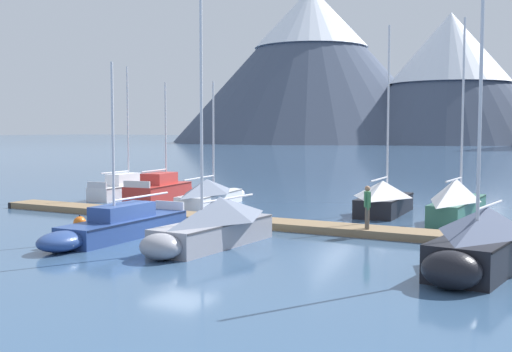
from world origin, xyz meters
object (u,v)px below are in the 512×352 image
sailboat_second_berth (162,190)px  sailboat_far_berth (212,223)px  mooring_buoy_inner_mooring (257,228)px  sailboat_end_of_dock (459,200)px  sailboat_mid_dock_port (212,193)px  person_on_dock (367,204)px  sailboat_outer_slip (385,198)px  sailboat_nearest_berth (127,188)px  sailboat_mid_dock_starboard (116,226)px  mooring_buoy_channel_marker (80,222)px  sailboat_last_slip (482,241)px

sailboat_second_berth → sailboat_far_berth: bearing=-45.2°
mooring_buoy_inner_mooring → sailboat_end_of_dock: bearing=52.1°
sailboat_end_of_dock → sailboat_mid_dock_port: bearing=-176.9°
sailboat_far_berth → person_on_dock: 6.28m
sailboat_outer_slip → sailboat_nearest_berth: bearing=-178.4°
sailboat_mid_dock_port → mooring_buoy_inner_mooring: 9.95m
sailboat_mid_dock_port → sailboat_mid_dock_starboard: bearing=-76.1°
sailboat_far_berth → mooring_buoy_inner_mooring: bearing=86.3°
sailboat_nearest_berth → sailboat_outer_slip: sailboat_outer_slip is taller
person_on_dock → sailboat_far_berth: bearing=-131.0°
sailboat_far_berth → sailboat_outer_slip: bearing=77.3°
sailboat_mid_dock_starboard → person_on_dock: sailboat_mid_dock_starboard is taller
mooring_buoy_channel_marker → mooring_buoy_inner_mooring: 7.64m
sailboat_mid_dock_port → sailboat_end_of_dock: size_ratio=0.80×
sailboat_nearest_berth → sailboat_last_slip: bearing=-25.0°
sailboat_second_berth → person_on_dock: size_ratio=4.06×
sailboat_mid_dock_port → sailboat_mid_dock_starboard: 11.01m
mooring_buoy_channel_marker → sailboat_outer_slip: bearing=48.4°
sailboat_mid_dock_starboard → sailboat_last_slip: 13.20m
person_on_dock → sailboat_mid_dock_starboard: bearing=-147.1°
sailboat_mid_dock_starboard → person_on_dock: (8.14, 5.27, 0.76)m
sailboat_second_berth → sailboat_end_of_dock: bearing=2.4°
sailboat_mid_dock_port → person_on_dock: size_ratio=4.36×
sailboat_end_of_dock → sailboat_last_slip: 10.65m
sailboat_mid_dock_port → person_on_dock: sailboat_mid_dock_port is taller
sailboat_last_slip → person_on_dock: (-5.01, 4.15, 0.37)m
mooring_buoy_inner_mooring → sailboat_outer_slip: bearing=74.3°
sailboat_nearest_berth → sailboat_outer_slip: bearing=1.6°
sailboat_second_berth → mooring_buoy_channel_marker: bearing=-72.5°
sailboat_second_berth → sailboat_mid_dock_starboard: size_ratio=0.91×
sailboat_far_berth → sailboat_outer_slip: (2.62, 11.60, -0.03)m
person_on_dock → sailboat_mid_dock_port: bearing=153.3°
person_on_dock → sailboat_last_slip: bearing=-39.7°
sailboat_end_of_dock → mooring_buoy_inner_mooring: size_ratio=15.41×
sailboat_nearest_berth → sailboat_last_slip: size_ratio=0.98×
sailboat_mid_dock_starboard → sailboat_far_berth: bearing=7.6°
sailboat_outer_slip → mooring_buoy_inner_mooring: sailboat_outer_slip is taller
sailboat_far_berth → mooring_buoy_channel_marker: 7.15m
sailboat_outer_slip → sailboat_end_of_dock: (3.72, -0.74, 0.14)m
sailboat_end_of_dock → person_on_dock: size_ratio=5.46×
sailboat_far_berth → mooring_buoy_inner_mooring: (0.19, 2.96, -0.58)m
sailboat_nearest_berth → sailboat_end_of_dock: (19.89, -0.29, 0.37)m
sailboat_end_of_dock → mooring_buoy_inner_mooring: (-6.15, -7.90, -0.68)m
sailboat_nearest_berth → sailboat_mid_dock_port: size_ratio=1.08×
sailboat_second_berth → sailboat_nearest_berth: bearing=164.1°
mooring_buoy_channel_marker → mooring_buoy_inner_mooring: bearing=17.5°
sailboat_second_berth → sailboat_outer_slip: bearing=6.5°
sailboat_second_berth → mooring_buoy_channel_marker: sailboat_second_berth is taller
sailboat_mid_dock_starboard → sailboat_outer_slip: (6.64, 12.14, 0.30)m
sailboat_last_slip → sailboat_mid_dock_starboard: bearing=-175.2°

